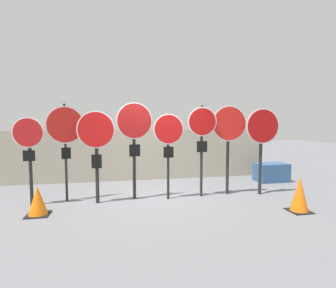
{
  "coord_description": "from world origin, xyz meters",
  "views": [
    {
      "loc": [
        -0.94,
        -6.59,
        1.93
      ],
      "look_at": [
        0.4,
        0.0,
        1.4
      ],
      "focal_mm": 28.0,
      "sensor_mm": 36.0,
      "label": 1
    }
  ],
  "objects_px": {
    "stop_sign_0": "(29,144)",
    "stop_sign_1": "(65,131)",
    "stop_sign_6": "(229,132)",
    "storage_crate": "(271,172)",
    "stop_sign_7": "(262,134)",
    "stop_sign_3": "(134,131)",
    "traffic_cone_1": "(38,201)",
    "stop_sign_4": "(168,138)",
    "traffic_cone_0": "(300,194)",
    "stop_sign_2": "(96,140)",
    "stop_sign_5": "(202,132)"
  },
  "relations": [
    {
      "from": "stop_sign_0",
      "to": "stop_sign_3",
      "type": "distance_m",
      "value": 2.44
    },
    {
      "from": "stop_sign_1",
      "to": "stop_sign_4",
      "type": "bearing_deg",
      "value": -29.64
    },
    {
      "from": "stop_sign_2",
      "to": "traffic_cone_1",
      "type": "bearing_deg",
      "value": -151.77
    },
    {
      "from": "traffic_cone_0",
      "to": "storage_crate",
      "type": "xyz_separation_m",
      "value": [
        1.17,
        2.85,
        -0.08
      ]
    },
    {
      "from": "stop_sign_0",
      "to": "stop_sign_2",
      "type": "bearing_deg",
      "value": 0.9
    },
    {
      "from": "stop_sign_1",
      "to": "stop_sign_7",
      "type": "relative_size",
      "value": 1.03
    },
    {
      "from": "stop_sign_4",
      "to": "traffic_cone_1",
      "type": "bearing_deg",
      "value": -167.47
    },
    {
      "from": "stop_sign_2",
      "to": "storage_crate",
      "type": "relative_size",
      "value": 2.18
    },
    {
      "from": "stop_sign_3",
      "to": "stop_sign_6",
      "type": "xyz_separation_m",
      "value": [
        2.52,
        -0.02,
        -0.03
      ]
    },
    {
      "from": "stop_sign_0",
      "to": "traffic_cone_1",
      "type": "relative_size",
      "value": 3.35
    },
    {
      "from": "stop_sign_6",
      "to": "stop_sign_1",
      "type": "bearing_deg",
      "value": -179.82
    },
    {
      "from": "stop_sign_6",
      "to": "storage_crate",
      "type": "bearing_deg",
      "value": 32.79
    },
    {
      "from": "stop_sign_5",
      "to": "stop_sign_0",
      "type": "bearing_deg",
      "value": -173.24
    },
    {
      "from": "stop_sign_0",
      "to": "stop_sign_2",
      "type": "relative_size",
      "value": 0.93
    },
    {
      "from": "stop_sign_1",
      "to": "stop_sign_7",
      "type": "distance_m",
      "value": 5.06
    },
    {
      "from": "stop_sign_4",
      "to": "traffic_cone_1",
      "type": "xyz_separation_m",
      "value": [
        -2.94,
        -0.59,
        -1.27
      ]
    },
    {
      "from": "stop_sign_0",
      "to": "stop_sign_1",
      "type": "bearing_deg",
      "value": 20.97
    },
    {
      "from": "stop_sign_4",
      "to": "stop_sign_2",
      "type": "bearing_deg",
      "value": -178.55
    },
    {
      "from": "stop_sign_1",
      "to": "stop_sign_7",
      "type": "height_order",
      "value": "stop_sign_1"
    },
    {
      "from": "stop_sign_6",
      "to": "stop_sign_7",
      "type": "bearing_deg",
      "value": -10.52
    },
    {
      "from": "stop_sign_6",
      "to": "stop_sign_7",
      "type": "relative_size",
      "value": 1.03
    },
    {
      "from": "stop_sign_7",
      "to": "stop_sign_3",
      "type": "bearing_deg",
      "value": 176.97
    },
    {
      "from": "stop_sign_2",
      "to": "stop_sign_5",
      "type": "bearing_deg",
      "value": 3.94
    },
    {
      "from": "storage_crate",
      "to": "stop_sign_4",
      "type": "bearing_deg",
      "value": -160.3
    },
    {
      "from": "stop_sign_0",
      "to": "storage_crate",
      "type": "relative_size",
      "value": 2.03
    },
    {
      "from": "stop_sign_1",
      "to": "storage_crate",
      "type": "distance_m",
      "value": 6.54
    },
    {
      "from": "stop_sign_0",
      "to": "stop_sign_4",
      "type": "xyz_separation_m",
      "value": [
        3.27,
        -0.1,
        0.11
      ]
    },
    {
      "from": "traffic_cone_0",
      "to": "stop_sign_5",
      "type": "bearing_deg",
      "value": 137.48
    },
    {
      "from": "stop_sign_1",
      "to": "traffic_cone_1",
      "type": "relative_size",
      "value": 3.89
    },
    {
      "from": "traffic_cone_0",
      "to": "stop_sign_1",
      "type": "bearing_deg",
      "value": 160.52
    },
    {
      "from": "stop_sign_0",
      "to": "stop_sign_1",
      "type": "xyz_separation_m",
      "value": [
        0.77,
        0.22,
        0.28
      ]
    },
    {
      "from": "stop_sign_6",
      "to": "traffic_cone_1",
      "type": "relative_size",
      "value": 3.88
    },
    {
      "from": "stop_sign_0",
      "to": "stop_sign_2",
      "type": "distance_m",
      "value": 1.52
    },
    {
      "from": "storage_crate",
      "to": "stop_sign_2",
      "type": "bearing_deg",
      "value": -166.19
    },
    {
      "from": "storage_crate",
      "to": "stop_sign_5",
      "type": "bearing_deg",
      "value": -156.11
    },
    {
      "from": "stop_sign_5",
      "to": "stop_sign_6",
      "type": "relative_size",
      "value": 1.0
    },
    {
      "from": "stop_sign_3",
      "to": "stop_sign_5",
      "type": "bearing_deg",
      "value": -11.78
    },
    {
      "from": "stop_sign_4",
      "to": "traffic_cone_0",
      "type": "relative_size",
      "value": 2.82
    },
    {
      "from": "stop_sign_1",
      "to": "stop_sign_0",
      "type": "bearing_deg",
      "value": 173.77
    },
    {
      "from": "stop_sign_2",
      "to": "stop_sign_7",
      "type": "bearing_deg",
      "value": 1.26
    },
    {
      "from": "stop_sign_2",
      "to": "stop_sign_7",
      "type": "distance_m",
      "value": 4.31
    },
    {
      "from": "storage_crate",
      "to": "traffic_cone_0",
      "type": "bearing_deg",
      "value": -112.32
    },
    {
      "from": "stop_sign_4",
      "to": "stop_sign_5",
      "type": "bearing_deg",
      "value": 6.35
    },
    {
      "from": "stop_sign_3",
      "to": "stop_sign_7",
      "type": "height_order",
      "value": "stop_sign_3"
    },
    {
      "from": "stop_sign_3",
      "to": "stop_sign_4",
      "type": "relative_size",
      "value": 1.13
    },
    {
      "from": "stop_sign_5",
      "to": "traffic_cone_0",
      "type": "distance_m",
      "value": 2.68
    },
    {
      "from": "stop_sign_5",
      "to": "stop_sign_6",
      "type": "xyz_separation_m",
      "value": [
        0.77,
        0.06,
        -0.0
      ]
    },
    {
      "from": "stop_sign_4",
      "to": "stop_sign_3",
      "type": "bearing_deg",
      "value": 170.97
    },
    {
      "from": "stop_sign_4",
      "to": "traffic_cone_0",
      "type": "xyz_separation_m",
      "value": [
        2.63,
        -1.49,
        -1.2
      ]
    },
    {
      "from": "stop_sign_4",
      "to": "traffic_cone_1",
      "type": "height_order",
      "value": "stop_sign_4"
    }
  ]
}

